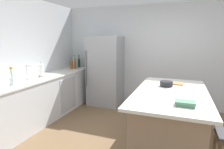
# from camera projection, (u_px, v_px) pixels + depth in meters

# --- Properties ---
(ground_plane) EXTENTS (7.20, 7.20, 0.00)m
(ground_plane) POSITION_uv_depth(u_px,v_px,m) (131.00, 148.00, 2.99)
(ground_plane) COLOR brown
(wall_rear) EXTENTS (6.00, 0.10, 2.60)m
(wall_rear) POSITION_uv_depth(u_px,v_px,m) (154.00, 56.00, 4.82)
(wall_rear) COLOR silver
(wall_rear) RESTS_ON ground_plane
(wall_left) EXTENTS (0.10, 6.00, 2.60)m
(wall_left) POSITION_uv_depth(u_px,v_px,m) (9.00, 61.00, 3.60)
(wall_left) COLOR silver
(wall_left) RESTS_ON ground_plane
(counter_run_left) EXTENTS (0.66, 3.14, 0.94)m
(counter_run_left) POSITION_uv_depth(u_px,v_px,m) (46.00, 97.00, 4.12)
(counter_run_left) COLOR silver
(counter_run_left) RESTS_ON ground_plane
(kitchen_island) EXTENTS (1.05, 1.96, 0.94)m
(kitchen_island) POSITION_uv_depth(u_px,v_px,m) (169.00, 120.00, 2.93)
(kitchen_island) COLOR #8E755B
(kitchen_island) RESTS_ON ground_plane
(refrigerator) EXTENTS (0.84, 0.72, 1.80)m
(refrigerator) POSITION_uv_depth(u_px,v_px,m) (105.00, 71.00, 4.95)
(refrigerator) COLOR #93969B
(refrigerator) RESTS_ON ground_plane
(sink_faucet) EXTENTS (0.15, 0.05, 0.30)m
(sink_faucet) POSITION_uv_depth(u_px,v_px,m) (27.00, 72.00, 3.63)
(sink_faucet) COLOR silver
(sink_faucet) RESTS_ON counter_run_left
(flower_vase) EXTENTS (0.08, 0.08, 0.33)m
(flower_vase) POSITION_uv_depth(u_px,v_px,m) (12.00, 79.00, 3.22)
(flower_vase) COLOR silver
(flower_vase) RESTS_ON counter_run_left
(paper_towel_roll) EXTENTS (0.14, 0.14, 0.31)m
(paper_towel_roll) POSITION_uv_depth(u_px,v_px,m) (41.00, 71.00, 3.95)
(paper_towel_roll) COLOR gray
(paper_towel_roll) RESTS_ON counter_run_left
(wine_bottle) EXTENTS (0.07, 0.07, 0.36)m
(wine_bottle) POSITION_uv_depth(u_px,v_px,m) (79.00, 63.00, 5.35)
(wine_bottle) COLOR #19381E
(wine_bottle) RESTS_ON counter_run_left
(olive_oil_bottle) EXTENTS (0.06, 0.06, 0.35)m
(olive_oil_bottle) POSITION_uv_depth(u_px,v_px,m) (75.00, 63.00, 5.29)
(olive_oil_bottle) COLOR olive
(olive_oil_bottle) RESTS_ON counter_run_left
(soda_bottle) EXTENTS (0.07, 0.07, 0.34)m
(soda_bottle) POSITION_uv_depth(u_px,v_px,m) (74.00, 63.00, 5.19)
(soda_bottle) COLOR silver
(soda_bottle) RESTS_ON counter_run_left
(vinegar_bottle) EXTENTS (0.05, 0.05, 0.27)m
(vinegar_bottle) POSITION_uv_depth(u_px,v_px,m) (75.00, 65.00, 5.09)
(vinegar_bottle) COLOR #994C23
(vinegar_bottle) RESTS_ON counter_run_left
(whiskey_bottle) EXTENTS (0.07, 0.07, 0.30)m
(whiskey_bottle) POSITION_uv_depth(u_px,v_px,m) (71.00, 65.00, 5.00)
(whiskey_bottle) COLOR brown
(whiskey_bottle) RESTS_ON counter_run_left
(cookbook_stack) EXTENTS (0.23, 0.16, 0.06)m
(cookbook_stack) POSITION_uv_depth(u_px,v_px,m) (185.00, 103.00, 2.21)
(cookbook_stack) COLOR #4C7F60
(cookbook_stack) RESTS_ON kitchen_island
(mixing_bowl) EXTENTS (0.21, 0.21, 0.09)m
(mixing_bowl) POSITION_uv_depth(u_px,v_px,m) (166.00, 84.00, 3.14)
(mixing_bowl) COLOR black
(mixing_bowl) RESTS_ON kitchen_island
(cutting_board) EXTENTS (0.35, 0.24, 0.02)m
(cutting_board) POSITION_uv_depth(u_px,v_px,m) (173.00, 83.00, 3.34)
(cutting_board) COLOR #9E7042
(cutting_board) RESTS_ON kitchen_island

